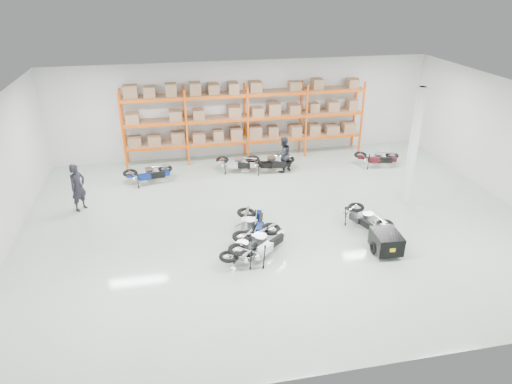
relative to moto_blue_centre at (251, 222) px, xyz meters
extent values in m
plane|color=#A8BBA9|center=(1.18, 0.91, -0.59)|extent=(18.00, 18.00, 0.00)
plane|color=white|center=(1.18, 0.91, 3.91)|extent=(18.00, 18.00, 0.00)
plane|color=silver|center=(1.18, 7.91, 1.66)|extent=(18.00, 0.00, 18.00)
plane|color=silver|center=(1.18, -6.09, 1.66)|extent=(18.00, 0.00, 18.00)
cube|color=#E8540C|center=(-4.42, 6.91, 1.16)|extent=(0.08, 0.08, 3.50)
cube|color=#E8540C|center=(-4.42, 7.81, 1.16)|extent=(0.08, 0.08, 3.50)
cube|color=#E8540C|center=(-1.62, 6.91, 1.16)|extent=(0.08, 0.08, 3.50)
cube|color=#E8540C|center=(-1.62, 7.81, 1.16)|extent=(0.08, 0.08, 3.50)
cube|color=#E8540C|center=(1.18, 6.91, 1.16)|extent=(0.08, 0.08, 3.50)
cube|color=#E8540C|center=(1.18, 7.81, 1.16)|extent=(0.08, 0.08, 3.50)
cube|color=#E8540C|center=(3.98, 6.91, 1.16)|extent=(0.08, 0.08, 3.50)
cube|color=#E8540C|center=(3.98, 7.81, 1.16)|extent=(0.08, 0.08, 3.50)
cube|color=#E8540C|center=(6.78, 6.91, 1.16)|extent=(0.08, 0.08, 3.50)
cube|color=#E8540C|center=(6.78, 7.81, 1.16)|extent=(0.08, 0.08, 3.50)
cube|color=#E8540C|center=(-3.02, 6.91, 0.31)|extent=(2.70, 0.08, 0.12)
cube|color=#E8540C|center=(-3.02, 7.81, 0.31)|extent=(2.70, 0.08, 0.12)
cube|color=#A07352|center=(-3.02, 7.36, 0.38)|extent=(2.68, 0.88, 0.02)
cube|color=#A07352|center=(-3.02, 7.36, 0.61)|extent=(2.40, 0.70, 0.44)
cube|color=#E8540C|center=(-0.22, 6.91, 0.31)|extent=(2.70, 0.08, 0.12)
cube|color=#E8540C|center=(-0.22, 7.81, 0.31)|extent=(2.70, 0.08, 0.12)
cube|color=#A07352|center=(-0.22, 7.36, 0.38)|extent=(2.68, 0.88, 0.02)
cube|color=#A07352|center=(-0.22, 7.36, 0.61)|extent=(2.40, 0.70, 0.44)
cube|color=#E8540C|center=(2.58, 6.91, 0.31)|extent=(2.70, 0.08, 0.12)
cube|color=#E8540C|center=(2.58, 7.81, 0.31)|extent=(2.70, 0.08, 0.12)
cube|color=#A07352|center=(2.58, 7.36, 0.38)|extent=(2.68, 0.88, 0.02)
cube|color=#A07352|center=(2.58, 7.36, 0.61)|extent=(2.40, 0.70, 0.44)
cube|color=#E8540C|center=(5.38, 6.91, 0.31)|extent=(2.70, 0.08, 0.12)
cube|color=#E8540C|center=(5.38, 7.81, 0.31)|extent=(2.70, 0.08, 0.12)
cube|color=#A07352|center=(5.38, 7.36, 0.38)|extent=(2.68, 0.88, 0.02)
cube|color=#A07352|center=(5.38, 7.36, 0.61)|extent=(2.40, 0.70, 0.44)
cube|color=#E8540C|center=(-3.02, 6.91, 1.41)|extent=(2.70, 0.08, 0.12)
cube|color=#E8540C|center=(-3.02, 7.81, 1.41)|extent=(2.70, 0.08, 0.12)
cube|color=#A07352|center=(-3.02, 7.36, 1.48)|extent=(2.68, 0.88, 0.02)
cube|color=#A07352|center=(-3.02, 7.36, 1.71)|extent=(2.40, 0.70, 0.44)
cube|color=#E8540C|center=(-0.22, 6.91, 1.41)|extent=(2.70, 0.08, 0.12)
cube|color=#E8540C|center=(-0.22, 7.81, 1.41)|extent=(2.70, 0.08, 0.12)
cube|color=#A07352|center=(-0.22, 7.36, 1.48)|extent=(2.68, 0.88, 0.02)
cube|color=#A07352|center=(-0.22, 7.36, 1.71)|extent=(2.40, 0.70, 0.44)
cube|color=#E8540C|center=(2.58, 6.91, 1.41)|extent=(2.70, 0.08, 0.12)
cube|color=#E8540C|center=(2.58, 7.81, 1.41)|extent=(2.70, 0.08, 0.12)
cube|color=#A07352|center=(2.58, 7.36, 1.48)|extent=(2.68, 0.88, 0.02)
cube|color=#A07352|center=(2.58, 7.36, 1.71)|extent=(2.40, 0.70, 0.44)
cube|color=#E8540C|center=(5.38, 6.91, 1.41)|extent=(2.70, 0.08, 0.12)
cube|color=#E8540C|center=(5.38, 7.81, 1.41)|extent=(2.70, 0.08, 0.12)
cube|color=#A07352|center=(5.38, 7.36, 1.48)|extent=(2.68, 0.88, 0.02)
cube|color=#A07352|center=(5.38, 7.36, 1.71)|extent=(2.40, 0.70, 0.44)
cube|color=#E8540C|center=(-3.02, 6.91, 2.51)|extent=(2.70, 0.08, 0.12)
cube|color=#E8540C|center=(-3.02, 7.81, 2.51)|extent=(2.70, 0.08, 0.12)
cube|color=#A07352|center=(-3.02, 7.36, 2.58)|extent=(2.68, 0.88, 0.02)
cube|color=#A07352|center=(-3.02, 7.36, 2.81)|extent=(2.40, 0.70, 0.44)
cube|color=#E8540C|center=(-0.22, 6.91, 2.51)|extent=(2.70, 0.08, 0.12)
cube|color=#E8540C|center=(-0.22, 7.81, 2.51)|extent=(2.70, 0.08, 0.12)
cube|color=#A07352|center=(-0.22, 7.36, 2.58)|extent=(2.68, 0.88, 0.02)
cube|color=#A07352|center=(-0.22, 7.36, 2.81)|extent=(2.40, 0.70, 0.44)
cube|color=#E8540C|center=(2.58, 6.91, 2.51)|extent=(2.70, 0.08, 0.12)
cube|color=#E8540C|center=(2.58, 7.81, 2.51)|extent=(2.70, 0.08, 0.12)
cube|color=#A07352|center=(2.58, 7.36, 2.58)|extent=(2.68, 0.88, 0.02)
cube|color=#A07352|center=(2.58, 7.36, 2.81)|extent=(2.40, 0.70, 0.44)
cube|color=#E8540C|center=(5.38, 6.91, 2.51)|extent=(2.70, 0.08, 0.12)
cube|color=#E8540C|center=(5.38, 7.81, 2.51)|extent=(2.70, 0.08, 0.12)
cube|color=#A07352|center=(5.38, 7.36, 2.58)|extent=(2.68, 0.88, 0.02)
cube|color=#A07352|center=(5.38, 7.36, 2.81)|extent=(2.40, 0.70, 0.44)
cube|color=white|center=(6.38, 1.41, 1.66)|extent=(0.25, 0.25, 4.50)
cube|color=black|center=(3.99, -1.80, -0.16)|extent=(0.88, 1.08, 0.59)
cube|color=yellow|center=(3.99, -2.32, -0.16)|extent=(0.17, 0.03, 0.12)
torus|color=black|center=(3.58, -1.80, -0.37)|extent=(0.09, 0.41, 0.41)
torus|color=black|center=(4.40, -1.80, -0.37)|extent=(0.09, 0.41, 0.41)
cylinder|color=black|center=(3.99, -1.10, -0.11)|extent=(0.11, 0.97, 0.04)
imported|color=black|center=(-5.91, 3.27, 0.32)|extent=(0.76, 0.79, 1.82)
imported|color=#22212A|center=(2.46, 5.30, 0.22)|extent=(0.98, 0.90, 1.62)
camera|label=1|loc=(-2.48, -13.02, 7.47)|focal=32.00mm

